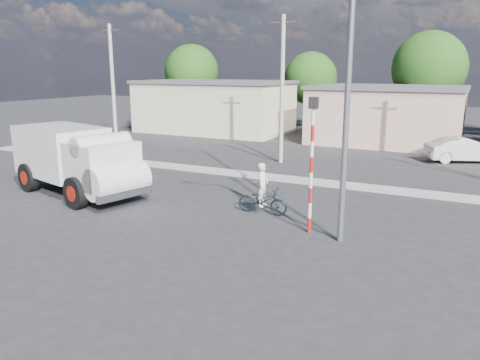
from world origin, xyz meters
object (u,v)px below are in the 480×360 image
at_px(truck, 78,159).
at_px(car_cream, 464,150).
at_px(traffic_pole, 312,154).
at_px(bicycle, 263,201).
at_px(cyclist, 263,193).
at_px(streetlight, 343,77).

distance_m(truck, car_cream, 20.79).
bearing_deg(truck, traffic_pole, 13.93).
height_order(bicycle, traffic_pole, traffic_pole).
xyz_separation_m(truck, car_cream, (14.24, 15.12, -0.84)).
bearing_deg(traffic_pole, cyclist, 151.49).
height_order(truck, cyclist, truck).
distance_m(truck, cyclist, 8.05).
bearing_deg(cyclist, streetlight, -117.76).
distance_m(traffic_pole, streetlight, 2.56).
height_order(cyclist, streetlight, streetlight).
height_order(truck, bicycle, truck).
bearing_deg(car_cream, cyclist, 131.80).
bearing_deg(truck, streetlight, 12.46).
xyz_separation_m(car_cream, streetlight, (-3.15, -15.59, 4.26)).
height_order(traffic_pole, streetlight, streetlight).
height_order(bicycle, streetlight, streetlight).
bearing_deg(cyclist, truck, 95.04).
height_order(car_cream, traffic_pole, traffic_pole).
bearing_deg(cyclist, traffic_pole, -120.81).
height_order(truck, traffic_pole, traffic_pole).
relative_size(truck, traffic_pole, 1.63).
xyz_separation_m(bicycle, streetlight, (3.13, -1.49, 4.47)).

